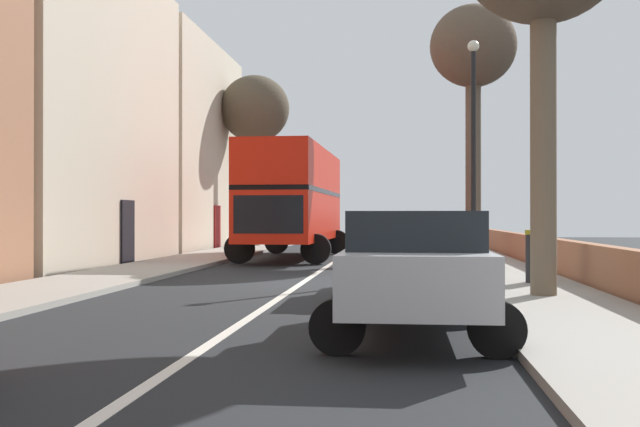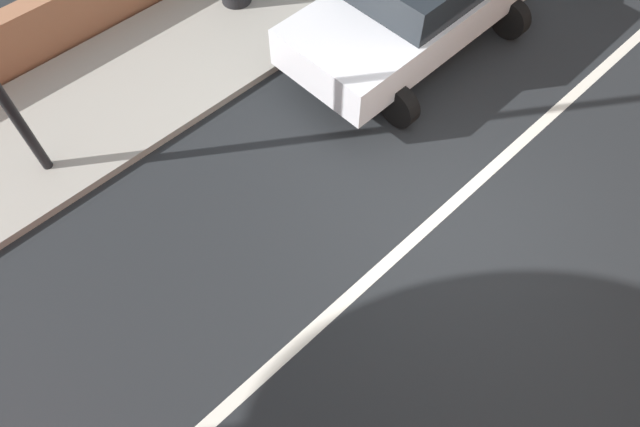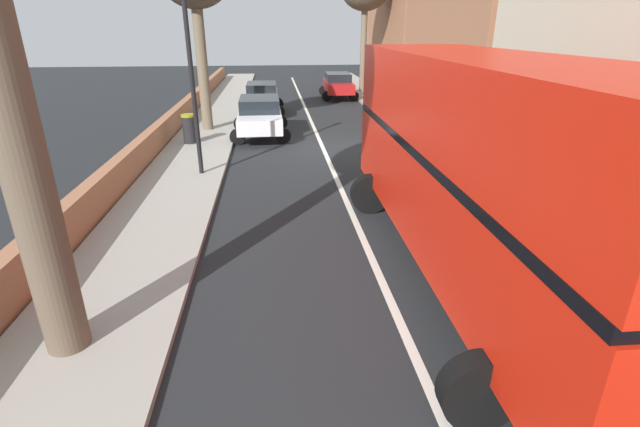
# 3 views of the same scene
# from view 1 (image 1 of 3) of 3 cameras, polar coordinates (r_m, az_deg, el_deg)

# --- Properties ---
(ground_plane) EXTENTS (84.00, 84.00, 0.00)m
(ground_plane) POSITION_cam_1_polar(r_m,az_deg,el_deg) (18.01, -1.35, -5.22)
(ground_plane) COLOR black
(road_centre_line) EXTENTS (0.16, 54.00, 0.01)m
(road_centre_line) POSITION_cam_1_polar(r_m,az_deg,el_deg) (18.01, -1.35, -5.21)
(road_centre_line) COLOR silver
(road_centre_line) RESTS_ON ground
(sidewalk_left) EXTENTS (2.60, 60.00, 0.12)m
(sidewalk_left) POSITION_cam_1_polar(r_m,az_deg,el_deg) (19.26, -16.01, -4.71)
(sidewalk_left) COLOR #9E998E
(sidewalk_left) RESTS_ON ground
(sidewalk_right) EXTENTS (2.60, 60.00, 0.12)m
(sidewalk_right) POSITION_cam_1_polar(r_m,az_deg,el_deg) (18.03, 14.34, -5.02)
(sidewalk_right) COLOR #9E998E
(sidewalk_right) RESTS_ON ground
(boundary_wall_right) EXTENTS (0.36, 54.00, 0.98)m
(boundary_wall_right) POSITION_cam_1_polar(r_m,az_deg,el_deg) (18.29, 19.16, -3.60)
(boundary_wall_right) COLOR #9E6647
(boundary_wall_right) RESTS_ON ground
(double_decker_bus) EXTENTS (3.67, 10.16, 4.06)m
(double_decker_bus) POSITION_cam_1_polar(r_m,az_deg,el_deg) (28.62, -1.97, 1.34)
(double_decker_bus) COLOR red
(double_decker_bus) RESTS_ON ground
(parked_car_silver_right_0) EXTENTS (2.41, 4.50, 1.63)m
(parked_car_silver_right_0) POSITION_cam_1_polar(r_m,az_deg,el_deg) (9.95, 7.06, -3.85)
(parked_car_silver_right_0) COLOR #B7BABF
(parked_car_silver_right_0) RESTS_ON ground
(parked_car_white_right_2) EXTENTS (2.54, 4.51, 1.65)m
(parked_car_white_right_2) POSITION_cam_1_polar(r_m,az_deg,el_deg) (15.65, 6.73, -2.52)
(parked_car_white_right_2) COLOR silver
(parked_car_white_right_2) RESTS_ON ground
(parked_car_black_right_3) EXTENTS (2.50, 4.33, 1.65)m
(parked_car_black_right_3) POSITION_cam_1_polar(r_m,az_deg,el_deg) (38.23, 6.39, -1.18)
(parked_car_black_right_3) COLOR black
(parked_car_black_right_3) RESTS_ON ground
(street_tree_left_0) EXTENTS (3.47, 3.47, 8.56)m
(street_tree_left_0) POSITION_cam_1_polar(r_m,az_deg,el_deg) (38.83, -4.89, 7.61)
(street_tree_left_0) COLOR #7A6B56
(street_tree_left_0) RESTS_ON sidewalk_left
(street_tree_right_3) EXTENTS (3.32, 3.32, 9.62)m
(street_tree_right_3) POSITION_cam_1_polar(r_m,az_deg,el_deg) (30.63, 11.37, 11.62)
(street_tree_right_3) COLOR brown
(street_tree_right_3) RESTS_ON sidewalk_right
(lamppost_right) EXTENTS (0.32, 0.32, 6.31)m
(lamppost_right) POSITION_cam_1_polar(r_m,az_deg,el_deg) (21.55, 11.38, 5.74)
(lamppost_right) COLOR black
(lamppost_right) RESTS_ON sidewalk_right
(litter_bin_right) EXTENTS (0.55, 0.55, 1.15)m
(litter_bin_right) POSITION_cam_1_polar(r_m,az_deg,el_deg) (17.40, 15.95, -3.07)
(litter_bin_right) COLOR black
(litter_bin_right) RESTS_ON sidewalk_right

